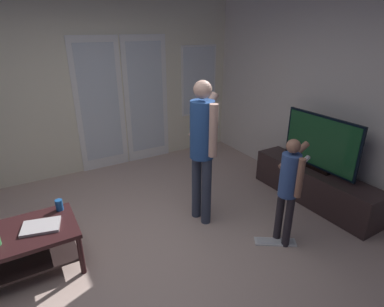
# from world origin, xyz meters

# --- Properties ---
(ground_plane) EXTENTS (5.58, 5.09, 0.02)m
(ground_plane) POSITION_xyz_m (0.00, 0.00, -0.01)
(ground_plane) COLOR #BA9E92
(wall_back_with_doors) EXTENTS (5.58, 0.09, 2.81)m
(wall_back_with_doors) POSITION_xyz_m (0.12, 2.51, 1.36)
(wall_back_with_doors) COLOR #EFE7CB
(wall_back_with_doors) RESTS_ON ground_plane
(wall_right_plain) EXTENTS (0.06, 5.09, 2.78)m
(wall_right_plain) POSITION_xyz_m (2.76, 0.00, 1.39)
(wall_right_plain) COLOR silver
(wall_right_plain) RESTS_ON ground_plane
(coffee_table) EXTENTS (0.96, 0.64, 0.45)m
(coffee_table) POSITION_xyz_m (-0.94, 0.48, 0.33)
(coffee_table) COLOR black
(coffee_table) RESTS_ON ground_plane
(tv_stand) EXTENTS (0.41, 1.74, 0.46)m
(tv_stand) POSITION_xyz_m (2.44, -0.02, 0.23)
(tv_stand) COLOR #332424
(tv_stand) RESTS_ON ground_plane
(flat_screen_tv) EXTENTS (0.08, 1.05, 0.72)m
(flat_screen_tv) POSITION_xyz_m (2.44, -0.01, 0.82)
(flat_screen_tv) COLOR black
(flat_screen_tv) RESTS_ON tv_stand
(person_adult) EXTENTS (0.51, 0.50, 1.67)m
(person_adult) POSITION_xyz_m (0.95, 0.39, 1.00)
(person_adult) COLOR #353D50
(person_adult) RESTS_ON ground_plane
(person_child) EXTENTS (0.52, 0.32, 1.19)m
(person_child) POSITION_xyz_m (1.47, -0.43, 0.71)
(person_child) COLOR #2C272E
(person_child) RESTS_ON ground_plane
(loose_keyboard) EXTENTS (0.44, 0.35, 0.02)m
(loose_keyboard) POSITION_xyz_m (1.39, -0.41, 0.01)
(loose_keyboard) COLOR white
(loose_keyboard) RESTS_ON ground_plane
(laptop_closed) EXTENTS (0.38, 0.31, 0.03)m
(laptop_closed) POSITION_xyz_m (-0.77, 0.46, 0.46)
(laptop_closed) COLOR #B8B1B5
(laptop_closed) RESTS_ON coffee_table
(cup_by_laptop) EXTENTS (0.07, 0.07, 0.11)m
(cup_by_laptop) POSITION_xyz_m (-0.56, 0.69, 0.50)
(cup_by_laptop) COLOR #1B4F94
(cup_by_laptop) RESTS_ON coffee_table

